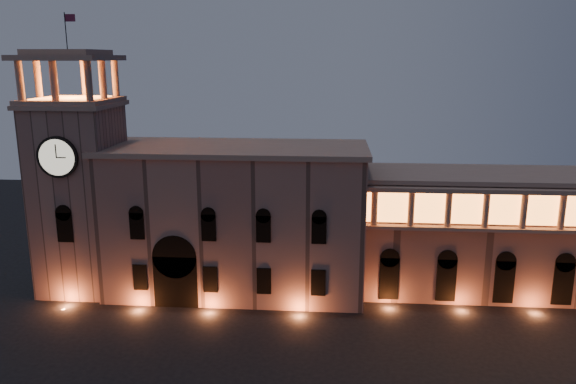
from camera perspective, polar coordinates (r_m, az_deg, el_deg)
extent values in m
cube|color=#8F685D|center=(67.31, -5.27, -2.98)|extent=(30.00, 12.00, 17.00)
cube|color=#9F7E6E|center=(65.37, -5.44, 4.44)|extent=(30.80, 12.80, 0.60)
cube|color=black|center=(65.44, -11.21, -8.79)|extent=(5.00, 1.40, 6.00)
cylinder|color=black|center=(64.37, -11.34, -6.31)|extent=(5.00, 1.40, 5.00)
cube|color=orange|center=(65.34, -11.25, -9.01)|extent=(4.20, 0.20, 5.00)
cube|color=#8F685D|center=(71.20, -20.30, -0.78)|extent=(9.00, 9.00, 22.00)
cube|color=#9F7E6E|center=(69.46, -21.06, 8.26)|extent=(9.80, 9.80, 0.50)
cylinder|color=black|center=(65.90, -22.39, 3.29)|extent=(4.60, 0.35, 4.60)
cylinder|color=beige|center=(65.78, -22.44, 3.27)|extent=(4.00, 0.12, 4.00)
cube|color=#9F7E6E|center=(69.42, -21.09, 8.67)|extent=(9.40, 9.40, 0.50)
cube|color=orange|center=(69.40, -21.11, 8.91)|extent=(6.80, 6.80, 0.15)
cylinder|color=#9F7E6E|center=(67.68, -25.59, 10.15)|extent=(0.76, 0.76, 4.20)
cylinder|color=#9F7E6E|center=(65.89, -22.68, 10.37)|extent=(0.76, 0.76, 4.20)
cylinder|color=#9F7E6E|center=(64.27, -19.61, 10.57)|extent=(0.76, 0.76, 4.20)
cylinder|color=#9F7E6E|center=(74.38, -22.68, 10.61)|extent=(0.76, 0.76, 4.20)
cylinder|color=#9F7E6E|center=(72.75, -19.97, 10.80)|extent=(0.76, 0.76, 4.20)
cylinder|color=#9F7E6E|center=(71.29, -17.13, 10.97)|extent=(0.76, 0.76, 4.20)
cylinder|color=#9F7E6E|center=(71.01, -24.07, 10.40)|extent=(0.76, 0.76, 4.20)
cylinder|color=#9F7E6E|center=(67.76, -18.31, 10.78)|extent=(0.76, 0.76, 4.20)
cube|color=#9F7E6E|center=(69.26, -21.43, 12.57)|extent=(9.80, 9.80, 0.60)
cube|color=#9F7E6E|center=(69.26, -21.47, 13.07)|extent=(7.50, 7.50, 0.60)
cylinder|color=black|center=(69.32, -21.64, 14.96)|extent=(0.10, 0.10, 4.00)
plane|color=#5E1A36|center=(69.14, -21.28, 16.17)|extent=(1.20, 0.00, 1.20)
cube|color=#896358|center=(72.44, 22.69, -4.04)|extent=(40.00, 10.00, 14.00)
cube|color=#9F7E6E|center=(70.73, 23.22, 1.58)|extent=(40.60, 10.60, 0.50)
cube|color=#9F7E6E|center=(66.84, 24.30, -3.56)|extent=(40.00, 1.20, 0.40)
cube|color=#9F7E6E|center=(65.79, 24.66, 0.03)|extent=(40.00, 1.40, 0.50)
cube|color=orange|center=(66.77, 24.33, -1.61)|extent=(38.00, 0.15, 3.60)
cylinder|color=#9F7E6E|center=(62.39, 8.77, -1.55)|extent=(0.70, 0.70, 4.00)
cylinder|color=#9F7E6E|center=(62.83, 12.41, -1.60)|extent=(0.70, 0.70, 4.00)
cylinder|color=#9F7E6E|center=(63.52, 15.98, -1.65)|extent=(0.70, 0.70, 4.00)
cylinder|color=#9F7E6E|center=(64.45, 19.47, -1.69)|extent=(0.70, 0.70, 4.00)
cylinder|color=#9F7E6E|center=(65.61, 22.84, -1.72)|extent=(0.70, 0.70, 4.00)
cylinder|color=#9F7E6E|center=(66.99, 26.09, -1.75)|extent=(0.70, 0.70, 4.00)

